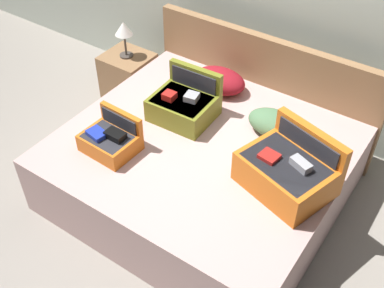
{
  "coord_description": "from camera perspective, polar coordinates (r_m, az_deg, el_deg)",
  "views": [
    {
      "loc": [
        1.42,
        -1.82,
        2.85
      ],
      "look_at": [
        0.0,
        0.26,
        0.61
      ],
      "focal_mm": 44.79,
      "sensor_mm": 36.0,
      "label": 1
    }
  ],
  "objects": [
    {
      "name": "ground_plane",
      "position": [
        3.67,
        -2.35,
        -9.44
      ],
      "size": [
        12.0,
        12.0,
        0.0
      ],
      "primitive_type": "plane",
      "color": "gray"
    },
    {
      "name": "bed",
      "position": [
        3.7,
        1.2,
        -2.96
      ],
      "size": [
        2.02,
        1.82,
        0.51
      ],
      "primitive_type": "cube",
      "color": "#BC9993",
      "rests_on": "ground"
    },
    {
      "name": "headboard",
      "position": [
        4.21,
        8.44,
        6.76
      ],
      "size": [
        2.06,
        0.08,
        0.95
      ],
      "primitive_type": "cube",
      "color": "olive",
      "rests_on": "ground"
    },
    {
      "name": "hard_case_large",
      "position": [
        3.18,
        11.31,
        -3.15
      ],
      "size": [
        0.68,
        0.6,
        0.4
      ],
      "rotation": [
        0.0,
        0.0,
        -0.29
      ],
      "color": "#D16619",
      "rests_on": "bed"
    },
    {
      "name": "hard_case_medium",
      "position": [
        3.7,
        -0.96,
        4.76
      ],
      "size": [
        0.47,
        0.42,
        0.36
      ],
      "rotation": [
        0.0,
        0.0,
        0.04
      ],
      "color": "olive",
      "rests_on": "bed"
    },
    {
      "name": "hard_case_small",
      "position": [
        3.47,
        -9.67,
        0.52
      ],
      "size": [
        0.39,
        0.32,
        0.27
      ],
      "rotation": [
        0.0,
        0.0,
        -0.05
      ],
      "color": "#D16619",
      "rests_on": "bed"
    },
    {
      "name": "pillow_near_headboard",
      "position": [
        3.61,
        9.89,
        2.38
      ],
      "size": [
        0.43,
        0.28,
        0.18
      ],
      "primitive_type": "ellipsoid",
      "rotation": [
        0.0,
        0.0,
        0.02
      ],
      "color": "#4C724C",
      "rests_on": "bed"
    },
    {
      "name": "pillow_center_head",
      "position": [
        4.02,
        3.32,
        7.56
      ],
      "size": [
        0.46,
        0.32,
        0.19
      ],
      "primitive_type": "ellipsoid",
      "rotation": [
        0.0,
        0.0,
        0.04
      ],
      "color": "maroon",
      "rests_on": "bed"
    },
    {
      "name": "nightstand",
      "position": [
        4.74,
        -7.54,
        7.84
      ],
      "size": [
        0.44,
        0.4,
        0.49
      ],
      "primitive_type": "cube",
      "color": "olive",
      "rests_on": "ground"
    },
    {
      "name": "table_lamp",
      "position": [
        4.48,
        -8.12,
        13.23
      ],
      "size": [
        0.16,
        0.16,
        0.35
      ],
      "color": "#3F3833",
      "rests_on": "nightstand"
    }
  ]
}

